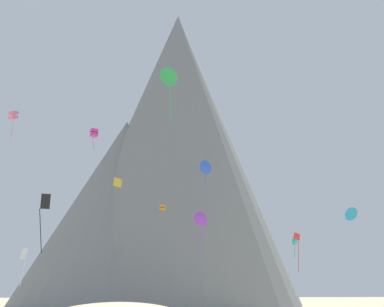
{
  "coord_description": "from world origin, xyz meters",
  "views": [
    {
      "loc": [
        -6.54,
        -30.81,
        2.88
      ],
      "look_at": [
        1.66,
        31.71,
        20.76
      ],
      "focal_mm": 45.41,
      "sensor_mm": 36.0,
      "label": 1
    }
  ],
  "objects_px": {
    "kite_orange_mid": "(163,208)",
    "kite_violet_low": "(201,219)",
    "kite_black_low": "(44,209)",
    "kite_white_low": "(24,258)",
    "kite_teal_low": "(295,241)",
    "kite_magenta_high": "(94,133)",
    "kite_gold_mid": "(118,182)",
    "rock_massif": "(164,175)",
    "kite_cyan_mid": "(351,214)",
    "kite_blue_mid": "(206,167)",
    "kite_green_mid": "(168,78)",
    "kite_red_low": "(297,243)",
    "kite_rainbow_high": "(13,115)"
  },
  "relations": [
    {
      "from": "kite_magenta_high",
      "to": "kite_orange_mid",
      "type": "relative_size",
      "value": 3.94
    },
    {
      "from": "kite_orange_mid",
      "to": "kite_gold_mid",
      "type": "xyz_separation_m",
      "value": [
        -6.85,
        -14.44,
        0.77
      ]
    },
    {
      "from": "kite_red_low",
      "to": "kite_black_low",
      "type": "bearing_deg",
      "value": 41.44
    },
    {
      "from": "kite_rainbow_high",
      "to": "kite_blue_mid",
      "type": "bearing_deg",
      "value": 29.93
    },
    {
      "from": "kite_teal_low",
      "to": "kite_magenta_high",
      "type": "distance_m",
      "value": 42.96
    },
    {
      "from": "kite_magenta_high",
      "to": "kite_red_low",
      "type": "bearing_deg",
      "value": 24.62
    },
    {
      "from": "kite_magenta_high",
      "to": "kite_violet_low",
      "type": "xyz_separation_m",
      "value": [
        17.79,
        -20.15,
        -19.2
      ]
    },
    {
      "from": "kite_black_low",
      "to": "kite_blue_mid",
      "type": "xyz_separation_m",
      "value": [
        20.93,
        28.89,
        12.2
      ]
    },
    {
      "from": "kite_magenta_high",
      "to": "kite_rainbow_high",
      "type": "bearing_deg",
      "value": -67.71
    },
    {
      "from": "kite_black_low",
      "to": "kite_teal_low",
      "type": "xyz_separation_m",
      "value": [
        38.51,
        36.71,
        0.85
      ]
    },
    {
      "from": "kite_red_low",
      "to": "kite_magenta_high",
      "type": "bearing_deg",
      "value": -25.54
    },
    {
      "from": "kite_cyan_mid",
      "to": "kite_orange_mid",
      "type": "relative_size",
      "value": 2.33
    },
    {
      "from": "rock_massif",
      "to": "kite_gold_mid",
      "type": "xyz_separation_m",
      "value": [
        -8.71,
        -38.89,
        -10.29
      ]
    },
    {
      "from": "kite_black_low",
      "to": "kite_blue_mid",
      "type": "height_order",
      "value": "kite_blue_mid"
    },
    {
      "from": "kite_cyan_mid",
      "to": "kite_orange_mid",
      "type": "xyz_separation_m",
      "value": [
        -28.84,
        5.49,
        1.27
      ]
    },
    {
      "from": "kite_teal_low",
      "to": "kite_magenta_high",
      "type": "xyz_separation_m",
      "value": [
        -37.39,
        4.63,
        20.64
      ]
    },
    {
      "from": "kite_cyan_mid",
      "to": "kite_violet_low",
      "type": "relative_size",
      "value": 0.4
    },
    {
      "from": "kite_black_low",
      "to": "kite_white_low",
      "type": "relative_size",
      "value": 1.09
    },
    {
      "from": "rock_massif",
      "to": "kite_violet_low",
      "type": "relative_size",
      "value": 11.49
    },
    {
      "from": "kite_red_low",
      "to": "kite_orange_mid",
      "type": "bearing_deg",
      "value": -23.34
    },
    {
      "from": "rock_massif",
      "to": "kite_rainbow_high",
      "type": "distance_m",
      "value": 34.54
    },
    {
      "from": "rock_massif",
      "to": "kite_cyan_mid",
      "type": "height_order",
      "value": "rock_massif"
    },
    {
      "from": "rock_massif",
      "to": "kite_magenta_high",
      "type": "distance_m",
      "value": 18.44
    },
    {
      "from": "kite_black_low",
      "to": "kite_gold_mid",
      "type": "bearing_deg",
      "value": 99.79
    },
    {
      "from": "kite_black_low",
      "to": "kite_white_low",
      "type": "bearing_deg",
      "value": 142.72
    },
    {
      "from": "kite_cyan_mid",
      "to": "kite_magenta_high",
      "type": "bearing_deg",
      "value": 33.76
    },
    {
      "from": "kite_red_low",
      "to": "kite_rainbow_high",
      "type": "distance_m",
      "value": 50.66
    },
    {
      "from": "kite_magenta_high",
      "to": "kite_gold_mid",
      "type": "bearing_deg",
      "value": -7.98
    },
    {
      "from": "rock_massif",
      "to": "kite_orange_mid",
      "type": "height_order",
      "value": "rock_massif"
    },
    {
      "from": "kite_black_low",
      "to": "kite_rainbow_high",
      "type": "relative_size",
      "value": 1.16
    },
    {
      "from": "kite_orange_mid",
      "to": "kite_violet_low",
      "type": "distance_m",
      "value": 8.27
    },
    {
      "from": "kite_magenta_high",
      "to": "kite_blue_mid",
      "type": "xyz_separation_m",
      "value": [
        19.81,
        -12.45,
        -9.29
      ]
    },
    {
      "from": "kite_red_low",
      "to": "kite_violet_low",
      "type": "bearing_deg",
      "value": -21.4
    },
    {
      "from": "kite_cyan_mid",
      "to": "rock_massif",
      "type": "bearing_deg",
      "value": 11.4
    },
    {
      "from": "kite_magenta_high",
      "to": "kite_white_low",
      "type": "relative_size",
      "value": 0.74
    },
    {
      "from": "kite_gold_mid",
      "to": "kite_green_mid",
      "type": "bearing_deg",
      "value": -34.32
    },
    {
      "from": "rock_massif",
      "to": "kite_green_mid",
      "type": "bearing_deg",
      "value": -93.7
    },
    {
      "from": "rock_massif",
      "to": "kite_teal_low",
      "type": "xyz_separation_m",
      "value": [
        23.04,
        -14.75,
        -15.03
      ]
    },
    {
      "from": "kite_teal_low",
      "to": "kite_blue_mid",
      "type": "relative_size",
      "value": 0.95
    },
    {
      "from": "kite_magenta_high",
      "to": "kite_blue_mid",
      "type": "relative_size",
      "value": 0.97
    },
    {
      "from": "kite_teal_low",
      "to": "kite_violet_low",
      "type": "height_order",
      "value": "kite_violet_low"
    },
    {
      "from": "kite_violet_low",
      "to": "kite_blue_mid",
      "type": "bearing_deg",
      "value": 54.85
    },
    {
      "from": "rock_massif",
      "to": "kite_violet_low",
      "type": "distance_m",
      "value": 33.36
    },
    {
      "from": "kite_white_low",
      "to": "rock_massif",
      "type": "bearing_deg",
      "value": -74.61
    },
    {
      "from": "kite_green_mid",
      "to": "kite_cyan_mid",
      "type": "bearing_deg",
      "value": -171.32
    },
    {
      "from": "kite_cyan_mid",
      "to": "kite_blue_mid",
      "type": "distance_m",
      "value": 24.34
    },
    {
      "from": "kite_white_low",
      "to": "kite_gold_mid",
      "type": "bearing_deg",
      "value": -167.77
    },
    {
      "from": "kite_rainbow_high",
      "to": "kite_violet_low",
      "type": "height_order",
      "value": "kite_rainbow_high"
    },
    {
      "from": "kite_orange_mid",
      "to": "kite_white_low",
      "type": "bearing_deg",
      "value": 41.18
    },
    {
      "from": "kite_blue_mid",
      "to": "kite_gold_mid",
      "type": "bearing_deg",
      "value": -156.4
    }
  ]
}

